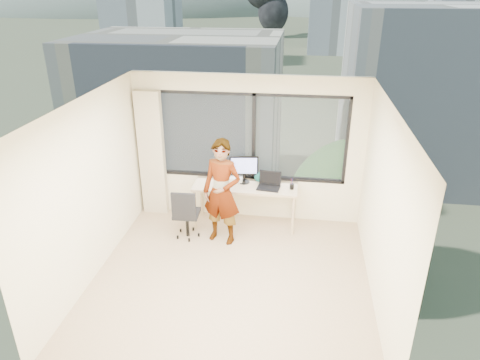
% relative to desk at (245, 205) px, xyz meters
% --- Properties ---
extents(floor, '(4.00, 4.00, 0.01)m').
position_rel_desk_xyz_m(floor, '(0.00, -1.66, -0.38)').
color(floor, tan).
rests_on(floor, ground).
extents(ceiling, '(4.00, 4.00, 0.01)m').
position_rel_desk_xyz_m(ceiling, '(0.00, -1.66, 2.23)').
color(ceiling, white).
rests_on(ceiling, ground).
extents(wall_front, '(4.00, 0.01, 2.60)m').
position_rel_desk_xyz_m(wall_front, '(0.00, -3.66, 0.93)').
color(wall_front, '#F0EABA').
rests_on(wall_front, ground).
extents(wall_left, '(0.01, 4.00, 2.60)m').
position_rel_desk_xyz_m(wall_left, '(-2.00, -1.66, 0.93)').
color(wall_left, '#F0EABA').
rests_on(wall_left, ground).
extents(wall_right, '(0.01, 4.00, 2.60)m').
position_rel_desk_xyz_m(wall_right, '(2.00, -1.66, 0.93)').
color(wall_right, '#F0EABA').
rests_on(wall_right, ground).
extents(window_wall, '(3.30, 0.16, 1.55)m').
position_rel_desk_xyz_m(window_wall, '(0.05, 0.34, 1.15)').
color(window_wall, black).
rests_on(window_wall, ground).
extents(curtain, '(0.45, 0.14, 2.30)m').
position_rel_desk_xyz_m(curtain, '(-1.72, 0.22, 0.77)').
color(curtain, beige).
rests_on(curtain, floor).
extents(desk, '(1.80, 0.60, 0.75)m').
position_rel_desk_xyz_m(desk, '(0.00, 0.00, 0.00)').
color(desk, '#CAAF87').
rests_on(desk, floor).
extents(chair, '(0.49, 0.49, 0.92)m').
position_rel_desk_xyz_m(chair, '(-0.91, -0.57, 0.08)').
color(chair, black).
rests_on(chair, floor).
extents(person, '(0.73, 0.57, 1.77)m').
position_rel_desk_xyz_m(person, '(-0.30, -0.60, 0.51)').
color(person, '#2D2D33').
rests_on(person, floor).
extents(monitor, '(0.51, 0.17, 0.50)m').
position_rel_desk_xyz_m(monitor, '(-0.04, 0.12, 0.62)').
color(monitor, black).
rests_on(monitor, desk).
extents(game_console, '(0.35, 0.30, 0.08)m').
position_rel_desk_xyz_m(game_console, '(-0.23, 0.19, 0.42)').
color(game_console, white).
rests_on(game_console, desk).
extents(laptop, '(0.42, 0.44, 0.24)m').
position_rel_desk_xyz_m(laptop, '(0.41, -0.06, 0.50)').
color(laptop, black).
rests_on(laptop, desk).
extents(cellphone, '(0.10, 0.05, 0.01)m').
position_rel_desk_xyz_m(cellphone, '(-0.32, -0.13, 0.38)').
color(cellphone, black).
rests_on(cellphone, desk).
extents(pen_cup, '(0.08, 0.08, 0.09)m').
position_rel_desk_xyz_m(pen_cup, '(0.80, -0.03, 0.42)').
color(pen_cup, black).
rests_on(pen_cup, desk).
extents(handbag, '(0.26, 0.13, 0.20)m').
position_rel_desk_xyz_m(handbag, '(0.26, 0.16, 0.47)').
color(handbag, '#0E5550').
rests_on(handbag, desk).
extents(exterior_ground, '(400.00, 400.00, 0.04)m').
position_rel_desk_xyz_m(exterior_ground, '(0.00, 118.34, -14.38)').
color(exterior_ground, '#515B3D').
rests_on(exterior_ground, ground).
extents(near_bldg_a, '(16.00, 12.00, 14.00)m').
position_rel_desk_xyz_m(near_bldg_a, '(-9.00, 28.34, -7.38)').
color(near_bldg_a, beige).
rests_on(near_bldg_a, exterior_ground).
extents(near_bldg_b, '(14.00, 13.00, 16.00)m').
position_rel_desk_xyz_m(near_bldg_b, '(12.00, 36.34, -6.38)').
color(near_bldg_b, white).
rests_on(near_bldg_b, exterior_ground).
extents(far_tower_d, '(16.00, 14.00, 22.00)m').
position_rel_desk_xyz_m(far_tower_d, '(-60.00, 148.34, -3.38)').
color(far_tower_d, silver).
rests_on(far_tower_d, exterior_ground).
extents(hill_a, '(288.00, 216.00, 90.00)m').
position_rel_desk_xyz_m(hill_a, '(-120.00, 318.34, -14.38)').
color(hill_a, slate).
rests_on(hill_a, exterior_ground).
extents(hill_b, '(300.00, 220.00, 96.00)m').
position_rel_desk_xyz_m(hill_b, '(100.00, 318.34, -14.38)').
color(hill_b, slate).
rests_on(hill_b, exterior_ground).
extents(tree_a, '(7.00, 7.00, 8.00)m').
position_rel_desk_xyz_m(tree_a, '(-16.00, 20.34, -10.38)').
color(tree_a, '#194C1A').
rests_on(tree_a, exterior_ground).
extents(tree_b, '(7.60, 7.60, 9.00)m').
position_rel_desk_xyz_m(tree_b, '(4.00, 16.34, -9.88)').
color(tree_b, '#194C1A').
rests_on(tree_b, exterior_ground).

